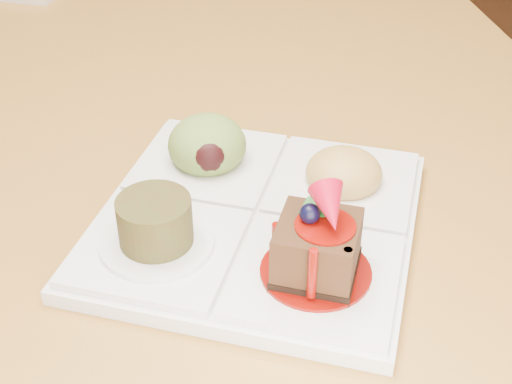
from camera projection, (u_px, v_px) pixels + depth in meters
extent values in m
plane|color=#5A2F19|center=(141.00, 322.00, 1.50)|extent=(6.00, 6.00, 0.00)
cylinder|color=#A2722A|center=(282.00, 2.00, 2.01)|extent=(0.06, 0.06, 0.71)
cylinder|color=#331A11|center=(487.00, 238.00, 1.35)|extent=(0.04, 0.04, 0.47)
cube|color=silver|center=(256.00, 223.00, 0.55)|extent=(0.31, 0.31, 0.01)
cube|color=silver|center=(315.00, 276.00, 0.48)|extent=(0.15, 0.15, 0.01)
cube|color=silver|center=(158.00, 248.00, 0.51)|extent=(0.15, 0.15, 0.01)
cube|color=silver|center=(208.00, 163.00, 0.60)|extent=(0.15, 0.15, 0.01)
cube|color=silver|center=(343.00, 183.00, 0.58)|extent=(0.15, 0.15, 0.01)
cylinder|color=#700904|center=(316.00, 271.00, 0.48)|extent=(0.08, 0.08, 0.00)
cube|color=black|center=(316.00, 269.00, 0.48)|extent=(0.07, 0.07, 0.01)
cube|color=#371D0F|center=(317.00, 245.00, 0.47)|extent=(0.07, 0.07, 0.03)
cylinder|color=#700904|center=(319.00, 224.00, 0.46)|extent=(0.04, 0.04, 0.00)
sphere|color=black|center=(310.00, 214.00, 0.46)|extent=(0.01, 0.01, 0.01)
cone|color=#AA0B23|center=(330.00, 209.00, 0.45)|extent=(0.02, 0.04, 0.03)
cube|color=#134D17|center=(320.00, 207.00, 0.46)|extent=(0.01, 0.01, 0.01)
cube|color=#134D17|center=(310.00, 207.00, 0.47)|extent=(0.02, 0.02, 0.01)
cylinder|color=#700904|center=(312.00, 274.00, 0.45)|extent=(0.01, 0.01, 0.04)
cylinder|color=#700904|center=(346.00, 270.00, 0.45)|extent=(0.01, 0.01, 0.03)
cylinder|color=#700904|center=(276.00, 244.00, 0.47)|extent=(0.01, 0.01, 0.03)
cylinder|color=silver|center=(157.00, 242.00, 0.51)|extent=(0.08, 0.08, 0.00)
cylinder|color=#412812|center=(155.00, 221.00, 0.50)|extent=(0.05, 0.05, 0.03)
cylinder|color=#421E0E|center=(154.00, 208.00, 0.49)|extent=(0.04, 0.04, 0.00)
ellipsoid|color=olive|center=(207.00, 145.00, 0.59)|extent=(0.07, 0.07, 0.05)
ellipsoid|color=black|center=(209.00, 157.00, 0.57)|extent=(0.03, 0.02, 0.03)
ellipsoid|color=#B37C40|center=(344.00, 173.00, 0.57)|extent=(0.06, 0.06, 0.04)
cube|color=red|center=(362.00, 164.00, 0.57)|extent=(0.02, 0.02, 0.01)
cube|color=#336C17|center=(346.00, 158.00, 0.57)|extent=(0.01, 0.01, 0.01)
cube|color=red|center=(335.00, 163.00, 0.57)|extent=(0.02, 0.02, 0.01)
cube|color=#336C17|center=(330.00, 170.00, 0.57)|extent=(0.02, 0.02, 0.01)
cube|color=red|center=(335.00, 175.00, 0.56)|extent=(0.02, 0.02, 0.01)
cube|color=#336C17|center=(350.00, 178.00, 0.56)|extent=(0.02, 0.02, 0.01)
cube|color=red|center=(362.00, 172.00, 0.56)|extent=(0.02, 0.01, 0.01)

